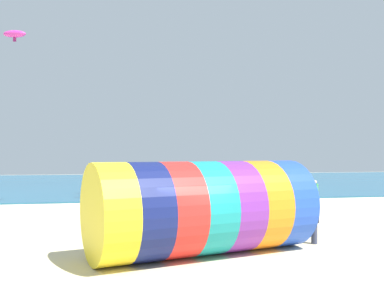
# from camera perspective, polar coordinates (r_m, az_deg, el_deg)

# --- Properties ---
(ground_plane) EXTENTS (120.00, 120.00, 0.00)m
(ground_plane) POSITION_cam_1_polar(r_m,az_deg,el_deg) (14.46, 0.03, -14.06)
(ground_plane) COLOR beige
(sea) EXTENTS (120.00, 40.00, 0.10)m
(sea) POSITION_cam_1_polar(r_m,az_deg,el_deg) (51.31, -7.51, -3.87)
(sea) COLOR #236084
(sea) RESTS_ON ground
(giant_inflatable_tube) EXTENTS (8.37, 5.27, 3.24)m
(giant_inflatable_tube) POSITION_cam_1_polar(r_m,az_deg,el_deg) (15.01, 1.47, -7.25)
(giant_inflatable_tube) COLOR yellow
(giant_inflatable_tube) RESTS_ON ground
(kite_handler) EXTENTS (0.24, 0.37, 1.69)m
(kite_handler) POSITION_cam_1_polar(r_m,az_deg,el_deg) (17.50, 15.99, -8.71)
(kite_handler) COLOR #383D56
(kite_handler) RESTS_ON ground
(kite_magenta_parafoil) EXTENTS (1.46, 0.81, 0.72)m
(kite_magenta_parafoil) POSITION_cam_1_polar(r_m,az_deg,el_deg) (29.20, -22.58, 14.51)
(kite_magenta_parafoil) COLOR #D1339E
(bystander_near_water) EXTENTS (0.42, 0.40, 1.60)m
(bystander_near_water) POSITION_cam_1_polar(r_m,az_deg,el_deg) (27.41, -11.42, -5.66)
(bystander_near_water) COLOR #726651
(bystander_near_water) RESTS_ON ground
(bystander_mid_beach) EXTENTS (0.42, 0.38, 1.57)m
(bystander_mid_beach) POSITION_cam_1_polar(r_m,az_deg,el_deg) (27.47, 13.92, -5.68)
(bystander_mid_beach) COLOR black
(bystander_mid_beach) RESTS_ON ground
(bystander_far_left) EXTENTS (0.39, 0.42, 1.70)m
(bystander_far_left) POSITION_cam_1_polar(r_m,az_deg,el_deg) (30.36, 16.10, -5.00)
(bystander_far_left) COLOR #726651
(bystander_far_left) RESTS_ON ground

